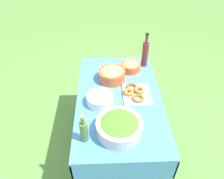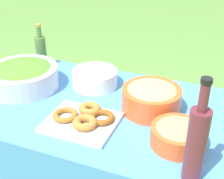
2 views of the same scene
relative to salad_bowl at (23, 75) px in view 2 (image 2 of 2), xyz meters
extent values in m
cube|color=#4C8CD1|center=(-0.40, 0.02, -0.08)|extent=(1.32, 0.76, 0.02)
cube|color=#4C8CD1|center=(-0.40, -0.35, -0.20)|extent=(1.32, 0.01, 0.22)
cylinder|color=slate|center=(-0.99, -0.30, -0.42)|extent=(0.05, 0.05, 0.66)
cylinder|color=slate|center=(0.20, -0.30, -0.42)|extent=(0.05, 0.05, 0.66)
cylinder|color=silver|center=(0.00, 0.00, -0.01)|extent=(0.35, 0.35, 0.11)
ellipsoid|color=#51892D|center=(0.00, 0.00, 0.03)|extent=(0.31, 0.31, 0.07)
cylinder|color=#E05B28|center=(-0.66, -0.03, -0.01)|extent=(0.26, 0.26, 0.11)
ellipsoid|color=tan|center=(-0.66, -0.03, 0.03)|extent=(0.23, 0.23, 0.07)
cube|color=silver|center=(-0.42, 0.18, -0.06)|extent=(0.29, 0.25, 0.02)
torus|color=#B27533|center=(-0.45, 0.21, -0.03)|extent=(0.14, 0.14, 0.03)
torus|color=#A36628|center=(-0.34, 0.19, -0.04)|extent=(0.14, 0.14, 0.02)
torus|color=#B27533|center=(-0.42, 0.11, -0.03)|extent=(0.13, 0.13, 0.03)
torus|color=brown|center=(-0.49, 0.15, -0.04)|extent=(0.15, 0.15, 0.03)
cylinder|color=white|center=(-0.33, -0.15, -0.06)|extent=(0.23, 0.23, 0.01)
cylinder|color=white|center=(-0.33, -0.15, -0.05)|extent=(0.23, 0.23, 0.01)
cylinder|color=white|center=(-0.33, -0.15, -0.04)|extent=(0.23, 0.23, 0.01)
cylinder|color=white|center=(-0.33, -0.15, -0.03)|extent=(0.23, 0.23, 0.01)
cylinder|color=white|center=(-0.33, -0.15, -0.01)|extent=(0.23, 0.23, 0.01)
cylinder|color=white|center=(-0.33, -0.15, 0.00)|extent=(0.23, 0.23, 0.01)
cylinder|color=white|center=(-0.33, -0.15, 0.01)|extent=(0.23, 0.23, 0.01)
cylinder|color=#4C7238|center=(0.06, -0.26, 0.02)|extent=(0.06, 0.06, 0.17)
cylinder|color=#4C7238|center=(0.06, -0.26, 0.14)|extent=(0.03, 0.03, 0.06)
cylinder|color=#A58C33|center=(0.06, -0.26, 0.17)|extent=(0.03, 0.03, 0.01)
cylinder|color=maroon|center=(-0.89, 0.32, 0.06)|extent=(0.07, 0.07, 0.26)
cylinder|color=maroon|center=(-0.89, 0.32, 0.24)|extent=(0.03, 0.03, 0.09)
cylinder|color=black|center=(-0.89, 0.32, 0.30)|extent=(0.03, 0.03, 0.02)
cylinder|color=#E05B28|center=(-0.82, 0.17, -0.03)|extent=(0.21, 0.21, 0.08)
ellipsoid|color=tan|center=(-0.82, 0.17, 0.00)|extent=(0.18, 0.18, 0.07)
camera|label=1|loc=(1.05, -0.09, 1.26)|focal=35.00mm
camera|label=2|loc=(-0.93, 1.13, 0.69)|focal=50.00mm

